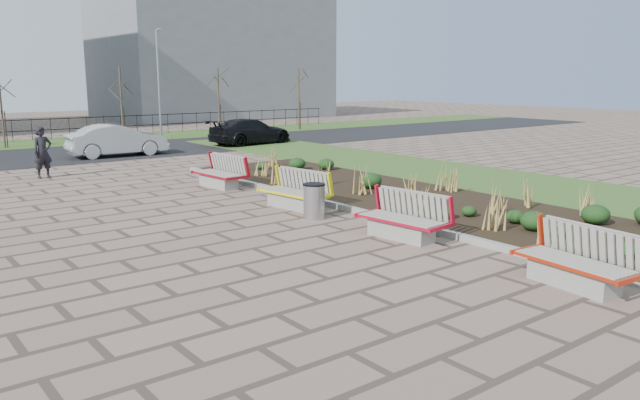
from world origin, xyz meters
TOP-DOWN VIEW (x-y plane):
  - ground at (0.00, 0.00)m, footprint 120.00×120.00m
  - planting_bed at (6.25, 5.00)m, footprint 4.50×18.00m
  - planting_curb at (3.92, 5.00)m, footprint 0.16×18.00m
  - grass_verge_near at (11.00, 5.00)m, footprint 5.00×38.00m
  - road at (0.00, 22.00)m, footprint 80.00×7.00m
  - bench_a at (3.00, -2.06)m, footprint 1.11×2.18m
  - bench_b at (3.00, 2.03)m, footprint 1.12×2.18m
  - bench_c at (3.00, 6.13)m, footprint 1.17×2.20m
  - bench_d at (3.00, 10.27)m, footprint 1.06×2.16m
  - litter_bin at (2.69, 4.77)m, footprint 0.54×0.54m
  - pedestrian at (-0.93, 15.68)m, footprint 0.73×0.55m
  - car_silver at (3.32, 20.06)m, footprint 4.36×1.74m
  - car_black at (10.59, 20.60)m, footprint 4.77×2.35m
  - tree_c at (0.00, 26.50)m, footprint 1.40×1.40m
  - tree_d at (6.00, 26.50)m, footprint 1.40×1.40m
  - tree_e at (12.00, 26.50)m, footprint 1.40×1.40m
  - tree_f at (18.00, 26.50)m, footprint 1.40×1.40m
  - lamp_east at (8.00, 26.00)m, footprint 0.24×0.60m
  - building_grey at (20.00, 42.00)m, footprint 18.00×12.00m

SIDE VIEW (x-z plane):
  - ground at x=0.00m, z-range 0.00..0.00m
  - road at x=0.00m, z-range 0.00..0.02m
  - grass_verge_near at x=11.00m, z-range 0.00..0.04m
  - planting_bed at x=6.25m, z-range 0.00..0.10m
  - planting_curb at x=3.92m, z-range 0.00..0.15m
  - litter_bin at x=2.69m, z-range 0.00..0.87m
  - bench_a at x=3.00m, z-range 0.00..1.00m
  - bench_b at x=3.00m, z-range 0.00..1.00m
  - bench_c at x=3.00m, z-range 0.00..1.00m
  - bench_d at x=3.00m, z-range 0.00..1.00m
  - car_black at x=10.59m, z-range 0.02..1.35m
  - car_silver at x=3.32m, z-range 0.02..1.43m
  - pedestrian at x=-0.93m, z-range 0.00..1.81m
  - tree_c at x=0.00m, z-range 0.04..4.04m
  - tree_d at x=6.00m, z-range 0.04..4.04m
  - tree_e at x=12.00m, z-range 0.04..4.04m
  - tree_f at x=18.00m, z-range 0.04..4.04m
  - lamp_east at x=8.00m, z-range 0.04..6.04m
  - building_grey at x=20.00m, z-range 0.00..10.00m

